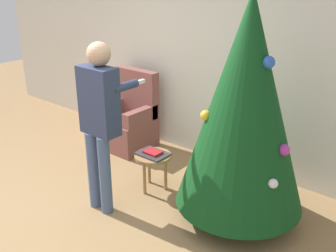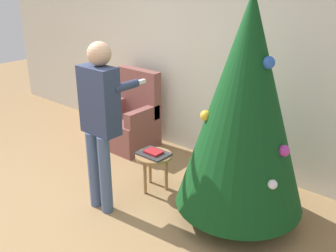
% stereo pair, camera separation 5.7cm
% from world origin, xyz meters
% --- Properties ---
extents(ground_plane, '(14.00, 14.00, 0.00)m').
position_xyz_m(ground_plane, '(0.00, 0.00, 0.00)').
color(ground_plane, '#99754C').
extents(wall_back, '(8.00, 0.06, 2.70)m').
position_xyz_m(wall_back, '(0.00, 2.23, 1.35)').
color(wall_back, beige).
rests_on(wall_back, ground_plane).
extents(christmas_tree, '(1.23, 1.23, 2.20)m').
position_xyz_m(christmas_tree, '(1.31, 1.25, 1.19)').
color(christmas_tree, brown).
rests_on(christmas_tree, ground_plane).
extents(armchair, '(0.68, 0.63, 1.06)m').
position_xyz_m(armchair, '(-0.74, 1.78, 0.36)').
color(armchair, brown).
rests_on(armchair, ground_plane).
extents(person_standing, '(0.41, 0.57, 1.72)m').
position_xyz_m(person_standing, '(0.15, 0.53, 1.03)').
color(person_standing, '#475B84').
rests_on(person_standing, ground_plane).
extents(side_stool, '(0.41, 0.41, 0.43)m').
position_xyz_m(side_stool, '(0.30, 1.11, 0.36)').
color(side_stool, '#A37547').
rests_on(side_stool, ground_plane).
extents(laptop, '(0.34, 0.25, 0.02)m').
position_xyz_m(laptop, '(0.30, 1.11, 0.44)').
color(laptop, '#38383D').
rests_on(laptop, side_stool).
extents(book, '(0.19, 0.14, 0.02)m').
position_xyz_m(book, '(0.30, 1.11, 0.46)').
color(book, '#B21E23').
rests_on(book, laptop).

